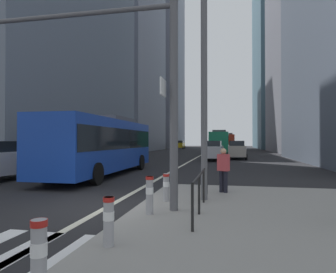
{
  "coord_description": "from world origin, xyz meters",
  "views": [
    {
      "loc": [
        3.49,
        -8.05,
        1.98
      ],
      "look_at": [
        -4.26,
        29.9,
        2.5
      ],
      "focal_mm": 31.21,
      "sensor_mm": 36.0,
      "label": 1
    }
  ],
  "objects_px": {
    "bollard_right": "(150,193)",
    "bollard_front": "(39,254)",
    "city_bus_red_receding": "(220,141)",
    "car_oncoming_mid": "(180,145)",
    "city_bus_blue_oncoming": "(103,143)",
    "bollard_back": "(166,186)",
    "car_receding_far": "(237,150)",
    "street_lamp_post": "(204,34)",
    "car_receding_near": "(213,150)",
    "pedestrian_walking": "(223,168)",
    "bollard_left": "(109,219)",
    "city_bus_red_distant": "(228,141)",
    "traffic_signal_gantry": "(92,63)"
  },
  "relations": [
    {
      "from": "bollard_back",
      "to": "bollard_left",
      "type": "bearing_deg",
      "value": -93.02
    },
    {
      "from": "traffic_signal_gantry",
      "to": "bollard_left",
      "type": "xyz_separation_m",
      "value": [
        1.69,
        -2.78,
        -3.53
      ]
    },
    {
      "from": "bollard_front",
      "to": "bollard_back",
      "type": "height_order",
      "value": "bollard_front"
    },
    {
      "from": "city_bus_blue_oncoming",
      "to": "bollard_back",
      "type": "distance_m",
      "value": 8.68
    },
    {
      "from": "traffic_signal_gantry",
      "to": "bollard_front",
      "type": "relative_size",
      "value": 7.64
    },
    {
      "from": "bollard_right",
      "to": "bollard_front",
      "type": "bearing_deg",
      "value": -93.76
    },
    {
      "from": "car_receding_far",
      "to": "street_lamp_post",
      "type": "relative_size",
      "value": 0.56
    },
    {
      "from": "street_lamp_post",
      "to": "city_bus_red_receding",
      "type": "bearing_deg",
      "value": 90.64
    },
    {
      "from": "bollard_front",
      "to": "pedestrian_walking",
      "type": "relative_size",
      "value": 0.58
    },
    {
      "from": "car_oncoming_mid",
      "to": "car_receding_near",
      "type": "xyz_separation_m",
      "value": [
        9.53,
        -38.3,
        0.0
      ]
    },
    {
      "from": "car_receding_far",
      "to": "bollard_front",
      "type": "relative_size",
      "value": 4.99
    },
    {
      "from": "car_receding_near",
      "to": "street_lamp_post",
      "type": "relative_size",
      "value": 0.58
    },
    {
      "from": "city_bus_red_receding",
      "to": "car_oncoming_mid",
      "type": "relative_size",
      "value": 2.38
    },
    {
      "from": "bollard_back",
      "to": "pedestrian_walking",
      "type": "bearing_deg",
      "value": 48.11
    },
    {
      "from": "city_bus_blue_oncoming",
      "to": "city_bus_red_receding",
      "type": "height_order",
      "value": "same"
    },
    {
      "from": "city_bus_red_distant",
      "to": "bollard_right",
      "type": "relative_size",
      "value": 12.01
    },
    {
      "from": "bollard_left",
      "to": "city_bus_red_distant",
      "type": "bearing_deg",
      "value": 87.78
    },
    {
      "from": "street_lamp_post",
      "to": "bollard_back",
      "type": "bearing_deg",
      "value": -156.45
    },
    {
      "from": "bollard_back",
      "to": "street_lamp_post",
      "type": "bearing_deg",
      "value": 23.55
    },
    {
      "from": "street_lamp_post",
      "to": "traffic_signal_gantry",
      "type": "bearing_deg",
      "value": -152.62
    },
    {
      "from": "city_bus_red_receding",
      "to": "car_receding_near",
      "type": "relative_size",
      "value": 2.36
    },
    {
      "from": "traffic_signal_gantry",
      "to": "pedestrian_walking",
      "type": "bearing_deg",
      "value": 39.46
    },
    {
      "from": "car_receding_near",
      "to": "bollard_back",
      "type": "height_order",
      "value": "car_receding_near"
    },
    {
      "from": "city_bus_blue_oncoming",
      "to": "traffic_signal_gantry",
      "type": "bearing_deg",
      "value": -68.0
    },
    {
      "from": "traffic_signal_gantry",
      "to": "bollard_right",
      "type": "distance_m",
      "value": 3.95
    },
    {
      "from": "street_lamp_post",
      "to": "bollard_back",
      "type": "distance_m",
      "value": 4.83
    },
    {
      "from": "car_receding_near",
      "to": "bollard_front",
      "type": "height_order",
      "value": "car_receding_near"
    },
    {
      "from": "city_bus_red_distant",
      "to": "bollard_back",
      "type": "xyz_separation_m",
      "value": [
        -1.96,
        -51.8,
        -1.23
      ]
    },
    {
      "from": "bollard_left",
      "to": "pedestrian_walking",
      "type": "relative_size",
      "value": 0.55
    },
    {
      "from": "bollard_back",
      "to": "car_receding_near",
      "type": "bearing_deg",
      "value": 88.77
    },
    {
      "from": "city_bus_red_distant",
      "to": "city_bus_red_receding",
      "type": "bearing_deg",
      "value": -94.14
    },
    {
      "from": "bollard_back",
      "to": "pedestrian_walking",
      "type": "distance_m",
      "value": 2.53
    },
    {
      "from": "city_bus_red_distant",
      "to": "car_receding_far",
      "type": "relative_size",
      "value": 2.5
    },
    {
      "from": "car_receding_far",
      "to": "street_lamp_post",
      "type": "height_order",
      "value": "street_lamp_post"
    },
    {
      "from": "car_receding_far",
      "to": "bollard_back",
      "type": "distance_m",
      "value": 23.59
    },
    {
      "from": "car_receding_far",
      "to": "bollard_left",
      "type": "bearing_deg",
      "value": -96.2
    },
    {
      "from": "bollard_front",
      "to": "car_receding_near",
      "type": "bearing_deg",
      "value": 88.26
    },
    {
      "from": "city_bus_blue_oncoming",
      "to": "car_receding_near",
      "type": "relative_size",
      "value": 2.34
    },
    {
      "from": "city_bus_blue_oncoming",
      "to": "pedestrian_walking",
      "type": "bearing_deg",
      "value": -36.64
    },
    {
      "from": "car_receding_far",
      "to": "bollard_back",
      "type": "height_order",
      "value": "car_receding_far"
    },
    {
      "from": "car_receding_far",
      "to": "street_lamp_post",
      "type": "xyz_separation_m",
      "value": [
        -1.65,
        -22.94,
        4.29
      ]
    },
    {
      "from": "car_receding_near",
      "to": "street_lamp_post",
      "type": "distance_m",
      "value": 20.58
    },
    {
      "from": "bollard_right",
      "to": "pedestrian_walking",
      "type": "bearing_deg",
      "value": 62.8
    },
    {
      "from": "city_bus_blue_oncoming",
      "to": "car_receding_far",
      "type": "bearing_deg",
      "value": 64.52
    },
    {
      "from": "city_bus_red_receding",
      "to": "pedestrian_walking",
      "type": "bearing_deg",
      "value": -88.34
    },
    {
      "from": "car_oncoming_mid",
      "to": "bollard_left",
      "type": "height_order",
      "value": "car_oncoming_mid"
    },
    {
      "from": "bollard_right",
      "to": "car_receding_near",
      "type": "bearing_deg",
      "value": 88.62
    },
    {
      "from": "bollard_right",
      "to": "car_receding_far",
      "type": "bearing_deg",
      "value": 83.5
    },
    {
      "from": "city_bus_red_distant",
      "to": "bollard_front",
      "type": "distance_m",
      "value": 57.4
    },
    {
      "from": "city_bus_blue_oncoming",
      "to": "bollard_right",
      "type": "distance_m",
      "value": 9.92
    }
  ]
}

